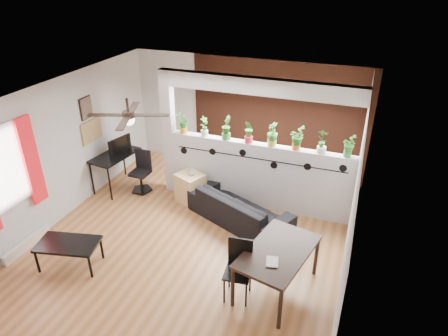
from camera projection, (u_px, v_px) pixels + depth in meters
room_shell at (188, 175)px, 6.51m from camera, size 6.30×7.10×2.90m
partition_wall at (259, 175)px, 7.80m from camera, size 3.60×0.18×1.35m
ceiling_header at (263, 87)px, 6.98m from camera, size 3.60×0.18×0.30m
pier_column at (169, 133)px, 8.09m from camera, size 0.22×0.20×2.60m
brick_panel at (278, 120)px, 8.73m from camera, size 3.90×0.05×2.60m
vine_decal at (258, 159)px, 7.53m from camera, size 3.31×0.01×0.30m
window_assembly at (5, 171)px, 6.19m from camera, size 0.09×1.30×1.55m
baseboard_heater at (27, 244)px, 6.85m from camera, size 0.08×1.00×0.18m
corkboard at (92, 131)px, 8.06m from camera, size 0.03×0.60×0.45m
framed_art at (86, 108)px, 7.79m from camera, size 0.03×0.34×0.44m
ceiling_fan at (129, 117)px, 6.03m from camera, size 1.19×1.19×0.43m
potted_plant_0 at (183, 123)px, 7.87m from camera, size 0.21×0.24×0.40m
potted_plant_1 at (204, 126)px, 7.73m from camera, size 0.24×0.25×0.40m
potted_plant_2 at (226, 127)px, 7.58m from camera, size 0.24×0.27×0.46m
potted_plant_3 at (249, 131)px, 7.45m from camera, size 0.26×0.28×0.43m
potted_plant_4 at (272, 134)px, 7.31m from camera, size 0.29×0.30×0.46m
potted_plant_5 at (297, 138)px, 7.18m from camera, size 0.21×0.25×0.43m
potted_plant_6 at (322, 140)px, 7.03m from camera, size 0.25×0.21×0.46m
potted_plant_7 at (349, 146)px, 6.91m from camera, size 0.18×0.21×0.39m
sofa at (240, 209)px, 7.47m from camera, size 2.09×1.48×0.57m
cube_shelf at (190, 188)px, 8.09m from camera, size 0.65×0.62×0.62m
cup at (192, 173)px, 7.91m from camera, size 0.15×0.15×0.10m
computer_desk at (115, 158)px, 8.44m from camera, size 0.71×1.14×0.78m
monitor at (118, 148)px, 8.48m from camera, size 0.34×0.14×0.19m
office_chair at (142, 174)px, 8.45m from camera, size 0.46×0.46×0.89m
dining_table at (278, 255)px, 5.74m from camera, size 1.10×1.49×0.73m
book at (266, 261)px, 5.48m from camera, size 0.21×0.25×0.02m
folding_chair at (239, 263)px, 5.72m from camera, size 0.42×0.42×0.94m
coffee_table at (68, 245)px, 6.33m from camera, size 1.05×0.73×0.45m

